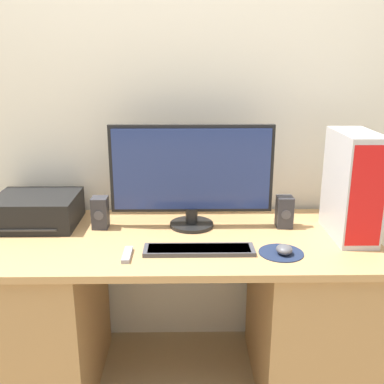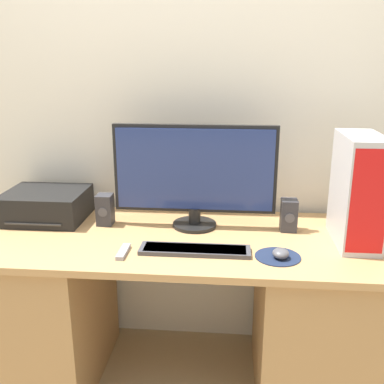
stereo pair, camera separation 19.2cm
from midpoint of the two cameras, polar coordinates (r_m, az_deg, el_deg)
name	(u,v)px [view 2 (the right image)]	position (r m, az deg, el deg)	size (l,w,h in m)	color
wall_back	(185,92)	(2.27, 1.61, 12.60)	(6.40, 0.05, 2.70)	silver
desk	(177,309)	(2.16, 0.65, -14.68)	(1.75, 0.74, 0.75)	tan
monitor	(195,173)	(2.03, 3.05, 2.41)	(0.74, 0.20, 0.48)	black
keyboard	(195,250)	(1.83, 3.38, -7.40)	(0.45, 0.11, 0.02)	#3D3D42
mousepad	(278,257)	(1.84, 13.82, -8.05)	(0.18, 0.18, 0.00)	#19233D
mouse	(281,253)	(1.82, 14.20, -7.63)	(0.06, 0.07, 0.04)	#4C4C51
computer_tower	(358,190)	(2.01, 22.91, 0.15)	(0.16, 0.34, 0.46)	#B2B2B7
printer	(46,205)	(2.26, -15.77, -1.67)	(0.38, 0.32, 0.14)	black
speaker_left	(105,210)	(2.13, -8.49, -2.26)	(0.07, 0.08, 0.15)	#2D2D33
speaker_right	(289,215)	(2.10, 14.76, -2.90)	(0.07, 0.08, 0.15)	#2D2D33
remote_control	(123,252)	(1.83, -5.75, -7.62)	(0.03, 0.14, 0.02)	gray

